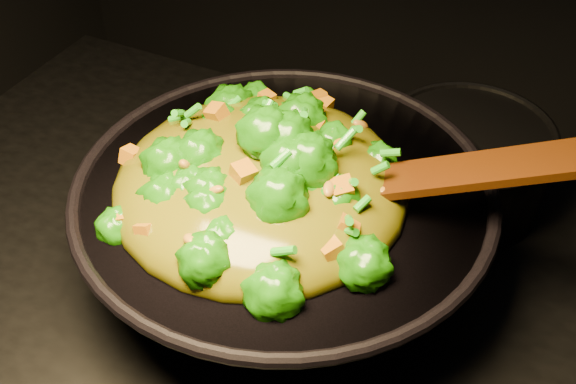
% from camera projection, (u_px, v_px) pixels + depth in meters
% --- Properties ---
extents(wok, '(0.57, 0.57, 0.13)m').
position_uv_depth(wok, '(284.00, 228.00, 0.82)').
color(wok, black).
rests_on(wok, stovetop).
extents(stir_fry, '(0.37, 0.37, 0.11)m').
position_uv_depth(stir_fry, '(259.00, 152.00, 0.74)').
color(stir_fry, '#1B6907').
rests_on(stir_fry, wok).
extents(spatula, '(0.33, 0.11, 0.14)m').
position_uv_depth(spatula, '(454.00, 173.00, 0.71)').
color(spatula, '#351603').
rests_on(spatula, wok).
extents(back_pot, '(0.25, 0.25, 0.12)m').
position_uv_depth(back_pot, '(464.00, 165.00, 0.91)').
color(back_pot, black).
rests_on(back_pot, stovetop).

